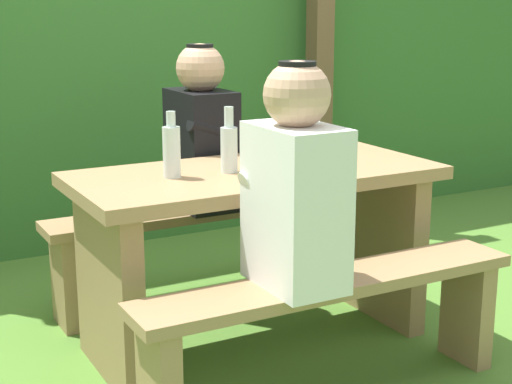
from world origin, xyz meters
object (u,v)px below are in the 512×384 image
picnic_table (256,226)px  bench_near (330,312)px  person_white_shirt (295,185)px  bottle_left (172,150)px  drinking_glass (280,155)px  bottle_right (228,146)px  person_black_coat (202,133)px  bench_far (200,234)px

picnic_table → bench_near: (0.00, -0.52, -0.17)m
person_white_shirt → bottle_left: person_white_shirt is taller
bench_near → bottle_left: 0.81m
drinking_glass → bottle_left: bearing=177.2°
picnic_table → bottle_right: bearing=177.7°
person_white_shirt → person_black_coat: same height
picnic_table → person_white_shirt: size_ratio=1.95×
bench_near → person_white_shirt: person_white_shirt is taller
bench_far → bottle_right: (-0.11, -0.52, 0.49)m
drinking_glass → bottle_left: bottle_left is taller
drinking_glass → bench_far: bearing=101.4°
bench_far → picnic_table: bearing=-90.0°
bottle_left → bench_far: bearing=56.2°
picnic_table → bench_far: bearing=90.0°
person_black_coat → bottle_left: 0.61m
bench_far → person_white_shirt: (-0.14, -1.04, 0.46)m
person_black_coat → bottle_right: (-0.13, -0.51, 0.04)m
bottle_right → bottle_left: bearing=175.6°
picnic_table → person_black_coat: (0.01, 0.52, 0.29)m
drinking_glass → bottle_left: 0.44m
person_white_shirt → bottle_right: bearing=86.9°
bench_far → person_white_shirt: 1.15m
bottle_left → person_black_coat: bearing=55.0°
bench_near → person_black_coat: bearing=89.3°
bench_near → bottle_right: size_ratio=5.68×
bottle_right → picnic_table: bearing=-2.3°
bench_far → bench_near: bearing=-90.0°
bottle_left → bottle_right: (0.22, -0.02, -0.00)m
bench_near → person_white_shirt: 0.48m
picnic_table → bottle_left: bottle_left is taller
bench_far → person_black_coat: (0.01, -0.00, 0.46)m
bench_far → bottle_right: bearing=-102.4°
bench_near → bottle_left: size_ratio=5.80×
picnic_table → drinking_glass: (0.11, 0.00, 0.27)m
person_black_coat → bottle_left: person_black_coat is taller
picnic_table → person_white_shirt: person_white_shirt is taller
person_black_coat → bottle_left: (-0.35, -0.50, 0.04)m
picnic_table → person_white_shirt: (-0.14, -0.52, 0.29)m
bench_far → bottle_left: size_ratio=5.80×
person_white_shirt → bench_near: bearing=-1.3°
person_black_coat → bottle_right: size_ratio=2.92×
drinking_glass → person_black_coat: bearing=100.1°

